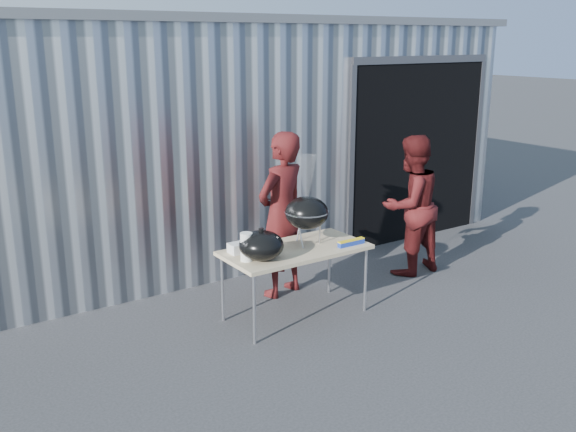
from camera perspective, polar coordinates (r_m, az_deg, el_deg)
ground at (r=6.46m, az=0.63°, el=-10.45°), size 80.00×80.00×0.00m
building at (r=10.35m, az=-9.77°, el=8.14°), size 8.20×6.20×3.10m
folding_table at (r=6.60m, az=0.66°, el=-3.20°), size 1.50×0.75×0.75m
kettle_grill at (r=6.60m, az=1.67°, el=0.92°), size 0.46×0.46×0.94m
grill_lid at (r=6.22m, az=-2.38°, el=-2.63°), size 0.44×0.44×0.32m
paper_towels at (r=6.20m, az=-3.71°, el=-2.75°), size 0.12×0.12×0.28m
white_tub at (r=6.46m, az=-4.37°, el=-2.84°), size 0.20×0.15×0.10m
foil_box at (r=6.70m, az=5.64°, el=-2.36°), size 0.32×0.05×0.06m
person_cook at (r=7.14m, az=-0.57°, el=0.11°), size 0.78×0.61×1.87m
person_bystander at (r=7.97m, az=10.83°, el=0.94°), size 0.85×0.67×1.72m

